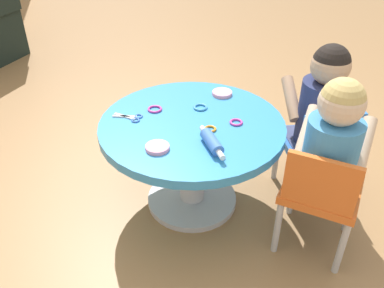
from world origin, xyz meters
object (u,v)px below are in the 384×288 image
(seated_child_left, at_px, (333,141))
(child_chair_right, at_px, (318,146))
(rolling_pin, at_px, (212,142))
(seated_child_right, at_px, (323,100))
(craft_table, at_px, (192,145))
(child_chair_left, at_px, (320,192))
(craft_scissors, at_px, (132,117))

(seated_child_left, bearing_deg, child_chair_right, -1.12)
(rolling_pin, bearing_deg, seated_child_right, -52.06)
(craft_table, height_order, rolling_pin, rolling_pin)
(seated_child_left, bearing_deg, child_chair_left, 164.01)
(craft_scissors, bearing_deg, seated_child_left, -100.01)
(child_chair_left, bearing_deg, craft_scissors, 77.32)
(seated_child_right, bearing_deg, craft_table, 107.47)
(child_chair_right, bearing_deg, craft_table, 103.61)
(craft_table, relative_size, craft_scissors, 5.96)
(seated_child_right, relative_size, rolling_pin, 2.40)
(child_chair_left, xyz_separation_m, seated_child_right, (0.37, -0.01, 0.23))
(child_chair_right, bearing_deg, child_chair_left, 177.13)
(seated_child_right, relative_size, craft_scissors, 3.70)
(craft_table, bearing_deg, child_chair_right, -76.39)
(child_chair_right, bearing_deg, seated_child_right, 16.97)
(child_chair_left, bearing_deg, seated_child_left, -15.99)
(seated_child_right, height_order, craft_scissors, seated_child_right)
(child_chair_right, bearing_deg, craft_scissors, 99.92)
(child_chair_right, bearing_deg, rolling_pin, 124.14)
(child_chair_left, height_order, craft_scissors, child_chair_left)
(craft_table, bearing_deg, seated_child_left, -105.49)
(seated_child_right, xyz_separation_m, craft_scissors, (-0.19, 0.84, -0.07))
(child_chair_left, height_order, seated_child_right, seated_child_right)
(craft_table, bearing_deg, seated_child_right, -72.53)
(child_chair_left, bearing_deg, craft_table, 70.65)
(child_chair_left, bearing_deg, rolling_pin, 87.43)
(child_chair_left, xyz_separation_m, seated_child_left, (0.04, -0.01, 0.23))
(rolling_pin, bearing_deg, child_chair_right, -55.86)
(craft_scissors, bearing_deg, seated_child_right, -77.44)
(seated_child_right, bearing_deg, rolling_pin, 127.94)
(seated_child_left, bearing_deg, rolling_pin, 92.27)
(child_chair_left, xyz_separation_m, rolling_pin, (0.02, 0.45, 0.18))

